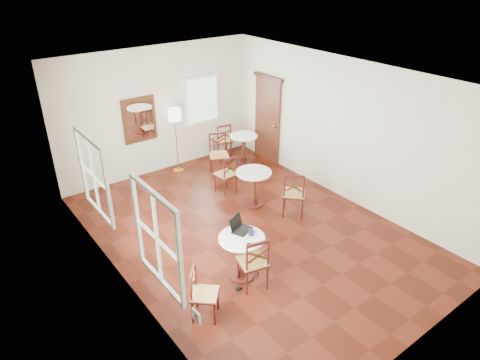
% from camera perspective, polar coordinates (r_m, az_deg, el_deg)
% --- Properties ---
extents(ground, '(7.00, 7.00, 0.00)m').
position_cam_1_polar(ground, '(8.44, 1.24, -6.79)').
color(ground, '#4F180D').
rests_on(ground, ground).
extents(room_shell, '(5.02, 7.02, 3.01)m').
position_cam_1_polar(room_shell, '(7.70, -0.24, 5.68)').
color(room_shell, silver).
rests_on(room_shell, ground).
extents(cafe_table_near, '(0.74, 0.74, 0.79)m').
position_cam_1_polar(cafe_table_near, '(7.08, 0.21, -9.54)').
color(cafe_table_near, '#451511').
rests_on(cafe_table_near, ground).
extents(cafe_table_mid, '(0.75, 0.75, 0.79)m').
position_cam_1_polar(cafe_table_mid, '(9.06, 1.79, -0.60)').
color(cafe_table_mid, '#451511').
rests_on(cafe_table_mid, ground).
extents(cafe_table_back, '(0.70, 0.70, 0.74)m').
position_cam_1_polar(cafe_table_back, '(11.00, 0.46, 4.52)').
color(cafe_table_back, '#451511').
rests_on(cafe_table_back, ground).
extents(chair_near_a, '(0.53, 0.53, 0.94)m').
position_cam_1_polar(chair_near_a, '(6.92, 1.76, -10.76)').
color(chair_near_a, '#451511').
rests_on(chair_near_a, ground).
extents(chair_near_b, '(0.55, 0.55, 0.85)m').
position_cam_1_polar(chair_near_b, '(6.47, -4.86, -14.70)').
color(chair_near_b, '#451511').
rests_on(chair_near_b, ground).
extents(chair_mid_a, '(0.44, 0.44, 0.89)m').
position_cam_1_polar(chair_mid_a, '(9.58, -1.84, 0.76)').
color(chair_mid_a, '#451511').
rests_on(chair_mid_a, ground).
extents(chair_mid_b, '(0.64, 0.64, 0.99)m').
position_cam_1_polar(chair_mid_b, '(8.77, 7.09, -1.79)').
color(chair_mid_b, '#451511').
rests_on(chair_mid_b, ground).
extents(chair_back_a, '(0.53, 0.53, 0.94)m').
position_cam_1_polar(chair_back_a, '(11.33, -2.32, 5.25)').
color(chair_back_a, '#451511').
rests_on(chair_back_a, ground).
extents(chair_back_b, '(0.62, 0.62, 1.01)m').
position_cam_1_polar(chair_back_b, '(10.42, -2.82, 3.39)').
color(chair_back_b, '#451511').
rests_on(chair_back_b, ground).
extents(floor_lamp, '(0.31, 0.31, 1.60)m').
position_cam_1_polar(floor_lamp, '(10.33, -8.58, 7.96)').
color(floor_lamp, '#BF8C3F').
rests_on(floor_lamp, ground).
extents(laptop, '(0.41, 0.38, 0.23)m').
position_cam_1_polar(laptop, '(7.05, -0.09, -6.17)').
color(laptop, black).
rests_on(laptop, cafe_table_near).
extents(mouse, '(0.11, 0.09, 0.04)m').
position_cam_1_polar(mouse, '(6.72, 1.15, -8.48)').
color(mouse, black).
rests_on(mouse, cafe_table_near).
extents(navy_mug, '(0.13, 0.09, 0.10)m').
position_cam_1_polar(navy_mug, '(6.93, 1.46, -6.90)').
color(navy_mug, black).
rests_on(navy_mug, cafe_table_near).
extents(water_glass, '(0.06, 0.06, 0.10)m').
position_cam_1_polar(water_glass, '(6.72, 0.77, -8.20)').
color(water_glass, white).
rests_on(water_glass, cafe_table_near).
extents(power_adapter, '(0.10, 0.06, 0.04)m').
position_cam_1_polar(power_adapter, '(7.13, -0.16, -14.09)').
color(power_adapter, black).
rests_on(power_adapter, ground).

